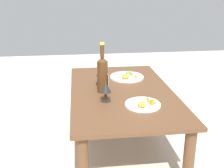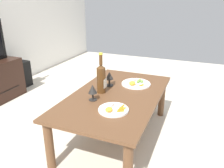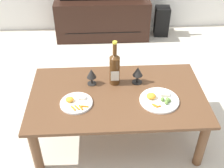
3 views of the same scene
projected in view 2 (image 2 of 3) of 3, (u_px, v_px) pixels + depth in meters
name	position (u px, v px, depth m)	size (l,w,h in m)	color
ground_plane	(116.00, 136.00, 2.22)	(6.40, 6.40, 0.00)	beige
dining_table	(116.00, 101.00, 2.08)	(1.34, 0.77, 0.45)	brown
floor_speaker	(23.00, 74.00, 3.42)	(0.19, 0.19, 0.39)	black
wine_bottle	(101.00, 78.00, 2.04)	(0.08, 0.08, 0.38)	#4C2D14
goblet_left	(93.00, 90.00, 1.90)	(0.08, 0.08, 0.14)	black
goblet_right	(109.00, 77.00, 2.22)	(0.08, 0.08, 0.15)	black
dinner_plate_left	(113.00, 109.00, 1.75)	(0.24, 0.24, 0.05)	white
dinner_plate_right	(136.00, 83.00, 2.28)	(0.29, 0.29, 0.05)	white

